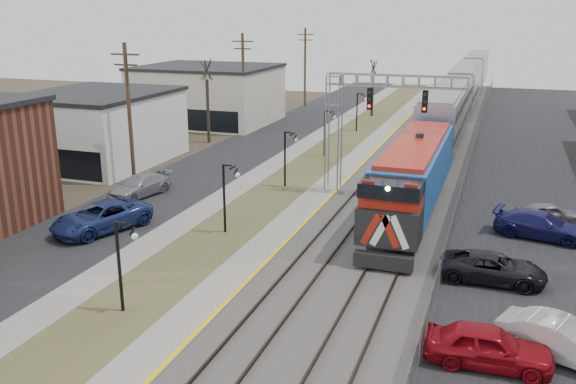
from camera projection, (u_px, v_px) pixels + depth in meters
The scene contains 22 objects.
street_west at pixel (230, 157), 52.17m from camera, with size 7.00×120.00×0.04m, color black.
sidewalk at pixel (279, 161), 50.73m from camera, with size 2.00×120.00×0.08m, color gray.
grass_median at pixel (314, 164), 49.77m from camera, with size 4.00×120.00×0.06m, color #4B4E29.
platform at pixel (350, 166), 48.79m from camera, with size 2.00×120.00×0.24m, color gray.
ballast_bed at pixel (412, 171), 47.20m from camera, with size 8.00×120.00×0.20m, color #595651.
platform_edge at pixel (360, 165), 48.47m from camera, with size 0.24×120.00×0.01m, color gold.
track_near at pixel (387, 167), 47.79m from camera, with size 1.58×120.00×0.15m.
track_far at pixel (432, 171), 46.67m from camera, with size 1.58×120.00×0.15m.
train at pixel (460, 96), 68.23m from camera, with size 3.00×85.85×5.33m.
signal_gantry at pixel (359, 113), 40.19m from camera, with size 9.00×1.07×8.15m.
lampposts at pixel (226, 198), 34.10m from camera, with size 0.14×62.14×4.00m.
utility_poles at pixel (130, 116), 42.67m from camera, with size 0.28×80.28×10.00m.
fence at pixel (469, 167), 45.66m from camera, with size 0.04×120.00×1.60m, color gray.
buildings_west at pixel (49, 139), 44.59m from camera, with size 14.00×67.00×7.00m.
bare_trees at pixel (236, 118), 55.31m from camera, with size 12.30×42.30×5.95m.
car_lot_a at pixel (488, 347), 21.28m from camera, with size 1.76×4.38×1.49m, color maroon.
car_lot_b at pixel (562, 341), 21.70m from camera, with size 1.56×4.47×1.47m, color #BBBBBB.
car_lot_c at pixel (493, 269), 27.99m from camera, with size 2.19×4.75×1.32m, color black.
car_lot_d at pixel (541, 226), 33.39m from camera, with size 2.02×4.96×1.44m, color #181650.
car_lot_e at pixel (549, 214), 35.61m from camera, with size 1.51×3.75×1.28m, color slate.
car_street_a at pixel (101, 218), 34.46m from camera, with size 2.66×5.77×1.60m, color navy.
car_street_b at pixel (139, 186), 40.99m from camera, with size 1.99×4.89×1.42m, color gray.
Camera 1 is at (10.11, -11.30, 12.01)m, focal length 38.00 mm.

